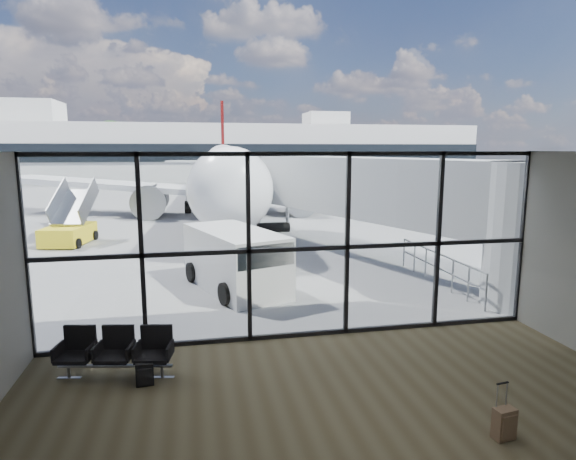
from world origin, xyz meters
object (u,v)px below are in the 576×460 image
object	(u,v)px
seating_row	(116,349)
airliner	(225,173)
backpack	(145,373)
service_van	(236,259)
mobile_stairs	(69,231)
belt_loader	(71,219)
suitcase	(505,423)

from	to	relation	value
seating_row	airliner	distance (m)	26.26
backpack	service_van	size ratio (longest dim) A/B	0.10
seating_row	backpack	size ratio (longest dim) A/B	4.53
backpack	mobile_stairs	distance (m)	16.23
airliner	service_van	distance (m)	20.30
airliner	seating_row	bearing A→B (deg)	-95.62
belt_loader	mobile_stairs	distance (m)	4.33
airliner	service_van	size ratio (longest dim) A/B	7.39
backpack	airliner	distance (m)	26.74
seating_row	belt_loader	size ratio (longest dim) A/B	0.52
airliner	belt_loader	bearing A→B (deg)	-140.82
suitcase	mobile_stairs	size ratio (longest dim) A/B	0.24
seating_row	mobile_stairs	xyz separation A→B (m)	(-4.31, 14.93, 0.03)
suitcase	backpack	bearing A→B (deg)	144.62
seating_row	airliner	xyz separation A→B (m)	(4.02, 25.85, 2.26)
service_van	mobile_stairs	world-z (taller)	mobile_stairs
belt_loader	suitcase	bearing A→B (deg)	-76.65
suitcase	mobile_stairs	world-z (taller)	mobile_stairs
seating_row	mobile_stairs	distance (m)	15.54
seating_row	belt_loader	distance (m)	19.86
backpack	belt_loader	bearing A→B (deg)	101.63
backpack	mobile_stairs	size ratio (longest dim) A/B	0.13
suitcase	belt_loader	bearing A→B (deg)	108.83
service_van	belt_loader	bearing A→B (deg)	101.76
backpack	suitcase	xyz separation A→B (m)	(5.74, -2.96, 0.03)
airliner	mobile_stairs	xyz separation A→B (m)	(-8.33, -10.92, -2.23)
seating_row	backpack	distance (m)	0.86
mobile_stairs	backpack	bearing A→B (deg)	-62.48
seating_row	mobile_stairs	bearing A→B (deg)	116.59
airliner	backpack	bearing A→B (deg)	-94.20
seating_row	suitcase	distance (m)	7.24
backpack	suitcase	bearing A→B (deg)	-31.97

